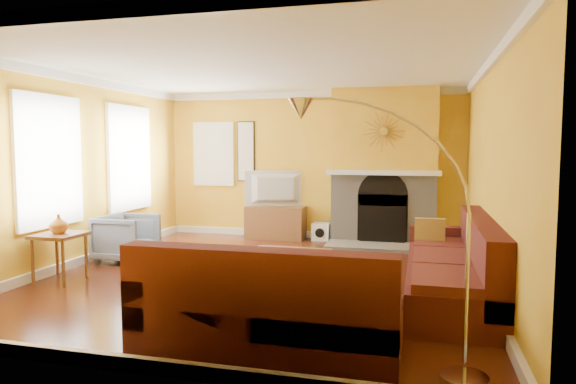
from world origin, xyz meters
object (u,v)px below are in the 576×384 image
(sectional_sofa, at_px, (345,262))
(media_console, at_px, (276,222))
(armchair, at_px, (127,238))
(arc_lamp, at_px, (388,239))
(side_table, at_px, (60,257))
(coffee_table, at_px, (285,270))

(sectional_sofa, relative_size, media_console, 3.43)
(armchair, bearing_deg, sectional_sofa, -109.44)
(armchair, relative_size, arc_lamp, 0.38)
(side_table, bearing_deg, sectional_sofa, -0.00)
(coffee_table, distance_m, arc_lamp, 2.71)
(armchair, xyz_separation_m, side_table, (-0.20, -1.20, -0.05))
(arc_lamp, bearing_deg, side_table, 157.72)
(side_table, bearing_deg, coffee_table, 10.12)
(media_console, relative_size, arc_lamp, 0.53)
(coffee_table, height_order, side_table, side_table)
(sectional_sofa, height_order, side_table, sectional_sofa)
(sectional_sofa, bearing_deg, coffee_table, 147.99)
(arc_lamp, bearing_deg, coffee_table, 121.52)
(sectional_sofa, height_order, armchair, sectional_sofa)
(armchair, height_order, arc_lamp, arc_lamp)
(media_console, height_order, armchair, armchair)
(sectional_sofa, xyz_separation_m, armchair, (-3.40, 1.20, -0.10))
(side_table, xyz_separation_m, arc_lamp, (4.15, -1.70, 0.71))
(coffee_table, relative_size, media_console, 0.92)
(coffee_table, distance_m, side_table, 2.85)
(armchair, distance_m, arc_lamp, 4.95)
(coffee_table, xyz_separation_m, media_console, (-1.00, 3.10, 0.10))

